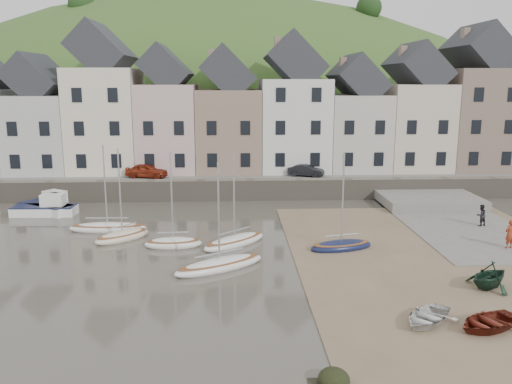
{
  "coord_description": "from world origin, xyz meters",
  "views": [
    {
      "loc": [
        -1.58,
        -28.85,
        10.39
      ],
      "look_at": [
        0.0,
        6.0,
        3.0
      ],
      "focal_mm": 37.05,
      "sensor_mm": 36.0,
      "label": 1
    }
  ],
  "objects_px": {
    "rowboat_green": "(489,275)",
    "rowboat_white": "(427,317)",
    "person_red": "(510,234)",
    "car_left": "(147,171)",
    "car_right": "(306,170)",
    "sailboat_0": "(108,227)",
    "rowboat_red": "(488,322)",
    "person_dark": "(481,215)"
  },
  "relations": [
    {
      "from": "rowboat_green",
      "to": "rowboat_white",
      "type": "bearing_deg",
      "value": -81.32
    },
    {
      "from": "rowboat_white",
      "to": "person_red",
      "type": "height_order",
      "value": "person_red"
    },
    {
      "from": "person_red",
      "to": "car_left",
      "type": "height_order",
      "value": "car_left"
    },
    {
      "from": "car_left",
      "to": "car_right",
      "type": "height_order",
      "value": "car_left"
    },
    {
      "from": "sailboat_0",
      "to": "rowboat_red",
      "type": "height_order",
      "value": "sailboat_0"
    },
    {
      "from": "person_dark",
      "to": "car_left",
      "type": "height_order",
      "value": "car_left"
    },
    {
      "from": "rowboat_red",
      "to": "sailboat_0",
      "type": "bearing_deg",
      "value": -153.77
    },
    {
      "from": "sailboat_0",
      "to": "rowboat_red",
      "type": "distance_m",
      "value": 25.26
    },
    {
      "from": "sailboat_0",
      "to": "car_left",
      "type": "height_order",
      "value": "sailboat_0"
    },
    {
      "from": "rowboat_green",
      "to": "car_right",
      "type": "xyz_separation_m",
      "value": [
        -6.06,
        23.7,
        1.39
      ]
    },
    {
      "from": "rowboat_red",
      "to": "person_dark",
      "type": "xyz_separation_m",
      "value": [
        7.07,
        15.71,
        0.52
      ]
    },
    {
      "from": "rowboat_green",
      "to": "car_left",
      "type": "height_order",
      "value": "car_left"
    },
    {
      "from": "rowboat_green",
      "to": "person_red",
      "type": "xyz_separation_m",
      "value": [
        4.27,
        6.17,
        0.27
      ]
    },
    {
      "from": "sailboat_0",
      "to": "rowboat_white",
      "type": "xyz_separation_m",
      "value": [
        17.18,
        -15.35,
        0.1
      ]
    },
    {
      "from": "rowboat_red",
      "to": "car_right",
      "type": "height_order",
      "value": "car_right"
    },
    {
      "from": "rowboat_white",
      "to": "rowboat_green",
      "type": "height_order",
      "value": "rowboat_green"
    },
    {
      "from": "sailboat_0",
      "to": "person_red",
      "type": "distance_m",
      "value": 26.59
    },
    {
      "from": "rowboat_white",
      "to": "car_left",
      "type": "relative_size",
      "value": 0.76
    },
    {
      "from": "sailboat_0",
      "to": "car_left",
      "type": "bearing_deg",
      "value": 85.66
    },
    {
      "from": "rowboat_red",
      "to": "person_dark",
      "type": "bearing_deg",
      "value": 131.16
    },
    {
      "from": "person_red",
      "to": "car_right",
      "type": "height_order",
      "value": "car_right"
    },
    {
      "from": "person_red",
      "to": "person_dark",
      "type": "xyz_separation_m",
      "value": [
        0.64,
        5.16,
        -0.13
      ]
    },
    {
      "from": "person_dark",
      "to": "car_right",
      "type": "height_order",
      "value": "car_right"
    },
    {
      "from": "rowboat_red",
      "to": "car_left",
      "type": "xyz_separation_m",
      "value": [
        -18.67,
        28.09,
        1.87
      ]
    },
    {
      "from": "rowboat_green",
      "to": "car_right",
      "type": "bearing_deg",
      "value": 163.46
    },
    {
      "from": "rowboat_red",
      "to": "car_right",
      "type": "relative_size",
      "value": 0.92
    },
    {
      "from": "sailboat_0",
      "to": "rowboat_red",
      "type": "relative_size",
      "value": 2.05
    },
    {
      "from": "person_dark",
      "to": "sailboat_0",
      "type": "bearing_deg",
      "value": -18.89
    },
    {
      "from": "car_left",
      "to": "rowboat_green",
      "type": "bearing_deg",
      "value": -126.63
    },
    {
      "from": "rowboat_white",
      "to": "person_dark",
      "type": "height_order",
      "value": "person_dark"
    },
    {
      "from": "rowboat_white",
      "to": "person_red",
      "type": "bearing_deg",
      "value": 95.15
    },
    {
      "from": "sailboat_0",
      "to": "person_dark",
      "type": "relative_size",
      "value": 4.04
    },
    {
      "from": "rowboat_white",
      "to": "rowboat_red",
      "type": "xyz_separation_m",
      "value": [
        2.4,
        -0.61,
        0.02
      ]
    },
    {
      "from": "rowboat_green",
      "to": "rowboat_red",
      "type": "bearing_deg",
      "value": -57.16
    },
    {
      "from": "rowboat_white",
      "to": "car_left",
      "type": "height_order",
      "value": "car_left"
    },
    {
      "from": "sailboat_0",
      "to": "person_dark",
      "type": "bearing_deg",
      "value": -0.52
    },
    {
      "from": "car_left",
      "to": "car_right",
      "type": "distance_m",
      "value": 14.77
    },
    {
      "from": "rowboat_green",
      "to": "person_dark",
      "type": "distance_m",
      "value": 12.34
    },
    {
      "from": "person_dark",
      "to": "rowboat_red",
      "type": "bearing_deg",
      "value": 47.4
    },
    {
      "from": "car_right",
      "to": "rowboat_green",
      "type": "bearing_deg",
      "value": -145.68
    },
    {
      "from": "sailboat_0",
      "to": "car_left",
      "type": "distance_m",
      "value": 12.33
    },
    {
      "from": "rowboat_white",
      "to": "rowboat_green",
      "type": "xyz_separation_m",
      "value": [
        4.57,
        3.78,
        0.4
      ]
    }
  ]
}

